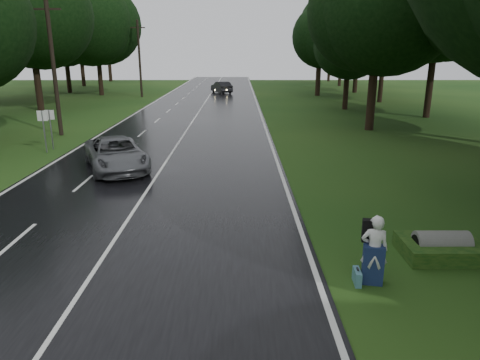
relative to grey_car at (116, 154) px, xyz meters
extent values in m
plane|color=#254615|center=(2.15, -10.33, -0.80)|extent=(160.00, 160.00, 0.00)
cube|color=black|center=(2.15, 9.67, -0.78)|extent=(12.00, 140.00, 0.04)
cube|color=silver|center=(2.15, 9.67, -0.76)|extent=(0.12, 140.00, 0.01)
imported|color=#56585C|center=(0.00, 0.00, 0.00)|extent=(4.55, 6.06, 1.53)
imported|color=black|center=(3.57, 40.56, 0.02)|extent=(3.26, 5.01, 1.56)
imported|color=silver|center=(9.29, -10.88, 0.10)|extent=(0.73, 0.55, 1.80)
cube|color=#16254B|center=(9.29, -10.88, -0.30)|extent=(0.56, 0.43, 1.01)
cube|color=black|center=(9.23, -10.62, 0.49)|extent=(0.44, 0.29, 0.58)
cube|color=teal|center=(8.91, -10.91, -0.62)|extent=(0.18, 0.53, 0.37)
cylinder|color=slate|center=(11.67, -9.38, -0.80)|extent=(1.48, 0.74, 0.74)
camera|label=1|loc=(5.96, -20.67, 4.78)|focal=32.74mm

